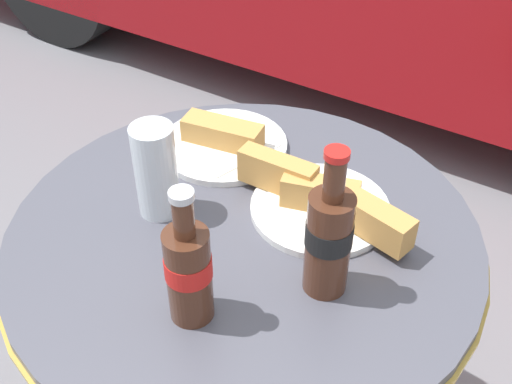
{
  "coord_description": "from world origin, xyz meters",
  "views": [
    {
      "loc": [
        0.41,
        -0.61,
        1.41
      ],
      "look_at": [
        0.0,
        0.04,
        0.78
      ],
      "focal_mm": 45.0,
      "sensor_mm": 36.0,
      "label": 1
    }
  ],
  "objects_px": {
    "cola_bottle_right": "(329,238)",
    "lunch_plate_near": "(223,141)",
    "cola_bottle_left": "(189,270)",
    "lunch_plate_far": "(322,201)",
    "bistro_table": "(244,286)",
    "drinking_glass": "(156,174)"
  },
  "relations": [
    {
      "from": "cola_bottle_right",
      "to": "lunch_plate_near",
      "type": "xyz_separation_m",
      "value": [
        -0.31,
        0.2,
        -0.08
      ]
    },
    {
      "from": "cola_bottle_left",
      "to": "lunch_plate_far",
      "type": "xyz_separation_m",
      "value": [
        0.05,
        0.27,
        -0.06
      ]
    },
    {
      "from": "bistro_table",
      "to": "lunch_plate_near",
      "type": "distance_m",
      "value": 0.27
    },
    {
      "from": "lunch_plate_far",
      "to": "cola_bottle_right",
      "type": "bearing_deg",
      "value": -60.59
    },
    {
      "from": "cola_bottle_left",
      "to": "lunch_plate_far",
      "type": "height_order",
      "value": "cola_bottle_left"
    },
    {
      "from": "bistro_table",
      "to": "cola_bottle_right",
      "type": "distance_m",
      "value": 0.28
    },
    {
      "from": "lunch_plate_near",
      "to": "lunch_plate_far",
      "type": "xyz_separation_m",
      "value": [
        0.23,
        -0.07,
        0.01
      ]
    },
    {
      "from": "cola_bottle_left",
      "to": "cola_bottle_right",
      "type": "xyz_separation_m",
      "value": [
        0.13,
        0.14,
        0.01
      ]
    },
    {
      "from": "lunch_plate_near",
      "to": "cola_bottle_right",
      "type": "bearing_deg",
      "value": -32.82
    },
    {
      "from": "cola_bottle_left",
      "to": "drinking_glass",
      "type": "height_order",
      "value": "cola_bottle_left"
    },
    {
      "from": "drinking_glass",
      "to": "lunch_plate_far",
      "type": "bearing_deg",
      "value": 29.91
    },
    {
      "from": "bistro_table",
      "to": "cola_bottle_left",
      "type": "distance_m",
      "value": 0.28
    },
    {
      "from": "bistro_table",
      "to": "lunch_plate_far",
      "type": "bearing_deg",
      "value": 49.18
    },
    {
      "from": "cola_bottle_left",
      "to": "lunch_plate_far",
      "type": "bearing_deg",
      "value": 79.01
    },
    {
      "from": "bistro_table",
      "to": "cola_bottle_right",
      "type": "relative_size",
      "value": 3.21
    },
    {
      "from": "bistro_table",
      "to": "cola_bottle_left",
      "type": "bearing_deg",
      "value": -79.84
    },
    {
      "from": "lunch_plate_near",
      "to": "lunch_plate_far",
      "type": "height_order",
      "value": "lunch_plate_far"
    },
    {
      "from": "lunch_plate_far",
      "to": "bistro_table",
      "type": "bearing_deg",
      "value": -130.82
    },
    {
      "from": "lunch_plate_near",
      "to": "lunch_plate_far",
      "type": "relative_size",
      "value": 0.75
    },
    {
      "from": "drinking_glass",
      "to": "lunch_plate_far",
      "type": "distance_m",
      "value": 0.26
    },
    {
      "from": "lunch_plate_near",
      "to": "lunch_plate_far",
      "type": "bearing_deg",
      "value": -15.58
    },
    {
      "from": "cola_bottle_right",
      "to": "cola_bottle_left",
      "type": "bearing_deg",
      "value": -132.64
    }
  ]
}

